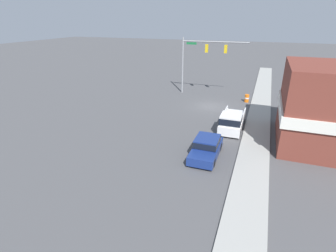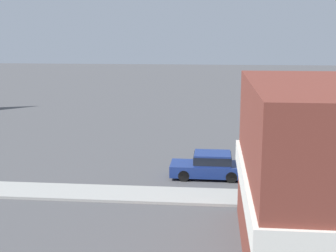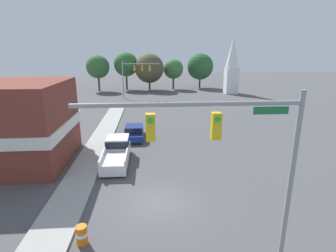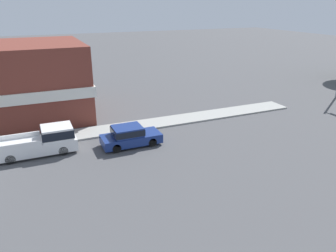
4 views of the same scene
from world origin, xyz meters
The scene contains 3 objects.
car_lead centered at (-2.15, 12.58, 0.79)m, with size 1.94×4.43×1.52m.
pickup_truck_parked centered at (-3.30, 6.59, 0.93)m, with size 2.00×5.51×1.89m.
corner_brick_building centered at (-12.43, 7.07, 3.35)m, with size 10.35×8.53×6.79m.
Camera 4 is at (19.79, 6.18, 10.14)m, focal length 35.00 mm.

